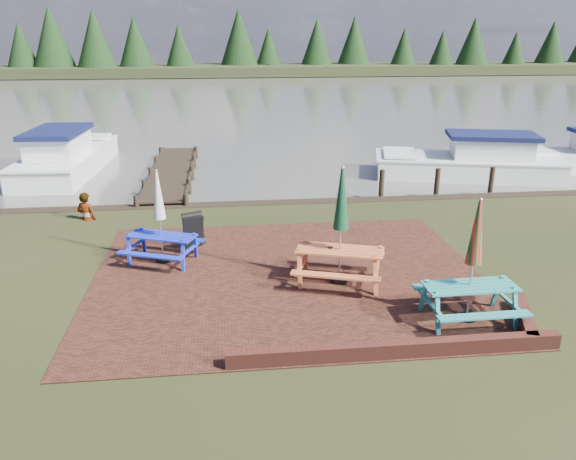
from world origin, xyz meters
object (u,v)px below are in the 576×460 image
at_px(picnic_table_red, 340,244).
at_px(picnic_table_blue, 161,231).
at_px(boat_near, 471,163).
at_px(jetty, 172,172).
at_px(person, 84,193).
at_px(boat_jetty, 66,158).
at_px(picnic_table_teal, 471,280).
at_px(chalkboard, 193,231).

distance_m(picnic_table_red, picnic_table_blue, 4.44).
xyz_separation_m(picnic_table_red, boat_near, (7.38, 9.75, -0.55)).
bearing_deg(picnic_table_red, picnic_table_blue, 175.95).
distance_m(picnic_table_red, jetty, 11.69).
distance_m(jetty, person, 5.84).
distance_m(picnic_table_red, boat_jetty, 15.27).
relative_size(picnic_table_red, boat_near, 0.35).
distance_m(picnic_table_blue, jetty, 9.06).
distance_m(picnic_table_teal, jetty, 14.44).
distance_m(picnic_table_teal, picnic_table_red, 2.97).
bearing_deg(jetty, person, -111.51).
relative_size(jetty, boat_jetty, 1.21).
bearing_deg(jetty, boat_jetty, 160.26).
relative_size(picnic_table_blue, boat_near, 0.30).
xyz_separation_m(picnic_table_teal, picnic_table_blue, (-6.28, 3.71, -0.06)).
distance_m(chalkboard, jetty, 8.19).
bearing_deg(picnic_table_teal, chalkboard, 139.28).
xyz_separation_m(picnic_table_blue, boat_near, (11.49, 8.05, -0.43)).
bearing_deg(picnic_table_red, jetty, 131.66).
bearing_deg(chalkboard, picnic_table_teal, -64.42).
height_order(picnic_table_teal, picnic_table_blue, picnic_table_teal).
bearing_deg(chalkboard, picnic_table_blue, -152.51).
height_order(picnic_table_teal, jetty, picnic_table_teal).
height_order(jetty, person, person).
relative_size(chalkboard, boat_jetty, 0.12).
distance_m(chalkboard, boat_near, 12.92).
xyz_separation_m(picnic_table_teal, boat_near, (5.21, 11.76, -0.49)).
height_order(boat_near, person, person).
bearing_deg(boat_jetty, picnic_table_blue, -61.90).
bearing_deg(picnic_table_teal, jetty, 117.14).
bearing_deg(chalkboard, boat_near, 8.85).
relative_size(picnic_table_blue, jetty, 0.26).
bearing_deg(jetty, boat_near, -4.59).
xyz_separation_m(picnic_table_blue, person, (-2.63, 3.63, 0.03)).
height_order(picnic_table_red, picnic_table_blue, picnic_table_red).
height_order(picnic_table_teal, picnic_table_red, picnic_table_red).
relative_size(picnic_table_teal, boat_near, 0.33).
height_order(picnic_table_teal, boat_near, picnic_table_teal).
bearing_deg(picnic_table_blue, picnic_table_teal, -8.48).
xyz_separation_m(picnic_table_red, picnic_table_blue, (-4.11, 1.70, -0.13)).
bearing_deg(person, chalkboard, 161.75).
distance_m(picnic_table_blue, boat_jetty, 11.70).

